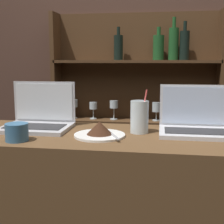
% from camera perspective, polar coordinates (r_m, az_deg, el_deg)
% --- Properties ---
extents(back_wall, '(7.00, 0.06, 2.70)m').
position_cam_1_polar(back_wall, '(2.36, 3.07, 8.40)').
color(back_wall, '#4C3328').
rests_on(back_wall, ground_plane).
extents(back_shelf, '(1.20, 0.18, 1.73)m').
position_cam_1_polar(back_shelf, '(2.32, 4.50, -2.32)').
color(back_shelf, '#472D19').
rests_on(back_shelf, ground_plane).
extents(laptop_near, '(0.32, 0.25, 0.22)m').
position_cam_1_polar(laptop_near, '(1.57, -13.24, -1.20)').
color(laptop_near, '#ADADB2').
rests_on(laptop_near, bar_counter).
extents(laptop_far, '(0.32, 0.23, 0.22)m').
position_cam_1_polar(laptop_far, '(1.48, 14.95, -1.98)').
color(laptop_far, silver).
rests_on(laptop_far, bar_counter).
extents(cake_plate, '(0.23, 0.23, 0.07)m').
position_cam_1_polar(cake_plate, '(1.37, -2.27, -3.47)').
color(cake_plate, white).
rests_on(cake_plate, bar_counter).
extents(water_glass, '(0.08, 0.08, 0.20)m').
position_cam_1_polar(water_glass, '(1.43, 5.04, -0.88)').
color(water_glass, silver).
rests_on(water_glass, bar_counter).
extents(coffee_cup, '(0.09, 0.09, 0.07)m').
position_cam_1_polar(coffee_cup, '(1.35, -17.02, -3.54)').
color(coffee_cup, '#38668C').
rests_on(coffee_cup, bar_counter).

